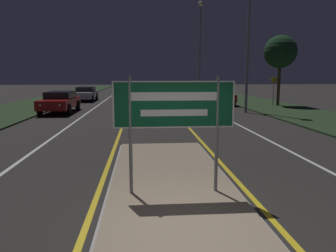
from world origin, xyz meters
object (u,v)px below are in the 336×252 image
at_px(highway_sign, 174,110).
at_px(car_receding_0, 193,103).
at_px(streetlight_right_near, 249,14).
at_px(car_receding_3, 163,86).
at_px(car_approaching_0, 60,101).
at_px(warning_sign, 274,88).
at_px(car_receding_2, 196,89).
at_px(car_approaching_2, 126,87).
at_px(car_approaching_1, 86,93).
at_px(car_receding_1, 219,95).
at_px(streetlight_right_far, 200,35).

bearing_deg(highway_sign, car_receding_0, 79.52).
distance_m(streetlight_right_near, car_receding_0, 6.84).
relative_size(car_receding_3, car_approaching_0, 0.94).
relative_size(car_receding_3, warning_sign, 1.98).
height_order(highway_sign, warning_sign, highway_sign).
distance_m(car_receding_0, car_approaching_0, 8.83).
relative_size(car_receding_2, car_approaching_2, 1.03).
height_order(car_receding_3, car_approaching_1, car_receding_3).
xyz_separation_m(car_receding_1, car_approaching_2, (-8.67, 18.32, 0.04)).
distance_m(car_receding_0, car_receding_3, 31.59).
bearing_deg(car_approaching_0, car_approaching_2, 82.07).
relative_size(streetlight_right_far, warning_sign, 4.63).
bearing_deg(streetlight_right_far, highway_sign, -100.98).
bearing_deg(car_receding_3, car_receding_0, -90.34).
distance_m(car_receding_2, car_receding_3, 11.86).
relative_size(car_receding_2, warning_sign, 2.10).
bearing_deg(car_approaching_1, car_approaching_0, -90.43).
bearing_deg(car_receding_3, car_receding_2, -73.33).
distance_m(highway_sign, car_approaching_2, 39.21).
height_order(car_approaching_2, warning_sign, warning_sign).
relative_size(car_receding_0, car_approaching_2, 0.97).
height_order(car_receding_0, car_receding_3, car_receding_3).
relative_size(highway_sign, car_receding_2, 0.50).
xyz_separation_m(car_receding_2, car_approaching_1, (-12.06, -8.19, -0.03)).
xyz_separation_m(car_receding_3, car_approaching_0, (-8.73, -29.35, 0.02)).
bearing_deg(car_receding_1, car_approaching_0, -157.25).
xyz_separation_m(car_receding_3, warning_sign, (7.22, -26.03, 0.74)).
xyz_separation_m(car_approaching_1, warning_sign, (15.88, -6.47, 0.75)).
bearing_deg(car_approaching_2, car_approaching_1, -103.20).
height_order(car_approaching_0, warning_sign, warning_sign).
xyz_separation_m(car_approaching_2, warning_sign, (12.70, -20.01, 0.67)).
xyz_separation_m(highway_sign, car_approaching_1, (-5.97, 25.56, -1.09)).
relative_size(highway_sign, car_receding_0, 0.53).
relative_size(streetlight_right_near, car_receding_3, 1.99).
distance_m(streetlight_right_far, car_receding_0, 19.38).
xyz_separation_m(streetlight_right_near, warning_sign, (3.64, 4.34, -4.86)).
bearing_deg(car_receding_1, car_approaching_2, 115.33).
relative_size(streetlight_right_near, car_receding_0, 2.00).
xyz_separation_m(streetlight_right_far, car_receding_1, (-0.24, -10.75, -6.21)).
xyz_separation_m(car_receding_0, car_receding_1, (3.38, 7.25, 0.02)).
relative_size(streetlight_right_far, car_receding_2, 2.20).
bearing_deg(car_receding_1, streetlight_right_far, 88.74).
bearing_deg(car_approaching_0, car_receding_3, 73.43).
xyz_separation_m(streetlight_right_far, car_approaching_2, (-8.91, 7.57, -6.17)).
height_order(car_receding_2, car_approaching_0, car_receding_2).
height_order(highway_sign, car_receding_1, highway_sign).
bearing_deg(car_approaching_1, car_approaching_2, 76.80).
xyz_separation_m(streetlight_right_far, warning_sign, (3.79, -12.44, -5.50)).
distance_m(streetlight_right_near, streetlight_right_far, 16.79).
distance_m(streetlight_right_near, car_approaching_1, 17.27).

